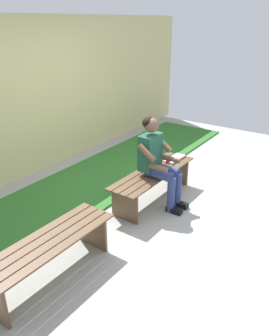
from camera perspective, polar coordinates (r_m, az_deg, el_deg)
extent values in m
cube|color=#9E9E99|center=(3.80, 8.33, -15.79)|extent=(10.00, 7.00, 0.04)
cube|color=#2D6B28|center=(4.87, -14.17, -6.07)|extent=(9.00, 1.42, 0.03)
cube|color=#D1C684|center=(5.58, -19.92, 10.80)|extent=(9.50, 0.24, 2.50)
cube|color=brown|center=(4.79, 1.52, -0.24)|extent=(1.60, 0.13, 0.02)
cube|color=brown|center=(4.73, 2.69, -0.58)|extent=(1.60, 0.13, 0.02)
cube|color=brown|center=(4.67, 3.89, -0.93)|extent=(1.60, 0.13, 0.02)
cube|color=brown|center=(4.62, 5.12, -1.29)|extent=(1.60, 0.13, 0.02)
cube|color=brown|center=(5.33, 7.19, -0.37)|extent=(0.04, 0.41, 0.42)
cube|color=brown|center=(4.31, -1.71, -6.50)|extent=(0.04, 0.41, 0.42)
cube|color=brown|center=(3.53, -16.71, -11.14)|extent=(1.51, 0.13, 0.02)
cube|color=brown|center=(3.45, -15.47, -11.87)|extent=(1.51, 0.13, 0.02)
cube|color=brown|center=(3.37, -14.16, -12.64)|extent=(1.51, 0.13, 0.02)
cube|color=brown|center=(3.30, -12.79, -13.43)|extent=(1.51, 0.13, 0.02)
cube|color=brown|center=(3.88, -7.25, -10.57)|extent=(0.04, 0.41, 0.42)
cube|color=#1E513D|center=(4.53, 2.72, 2.80)|extent=(0.34, 0.20, 0.50)
sphere|color=brown|center=(4.40, 2.93, 7.39)|extent=(0.20, 0.20, 0.20)
ellipsoid|color=black|center=(4.41, 2.60, 7.83)|extent=(0.20, 0.19, 0.15)
cylinder|color=navy|center=(4.60, 5.36, -0.29)|extent=(0.13, 0.40, 0.13)
cylinder|color=navy|center=(4.46, 4.21, -1.08)|extent=(0.13, 0.40, 0.13)
cylinder|color=navy|center=(4.63, 7.39, -3.73)|extent=(0.11, 0.11, 0.51)
cube|color=black|center=(4.71, 7.90, -6.27)|extent=(0.10, 0.22, 0.07)
cylinder|color=navy|center=(4.49, 6.31, -4.62)|extent=(0.11, 0.11, 0.51)
cube|color=black|center=(4.58, 6.85, -7.22)|extent=(0.10, 0.22, 0.07)
cylinder|color=brown|center=(4.63, 4.97, 4.17)|extent=(0.08, 0.28, 0.23)
cylinder|color=brown|center=(4.60, 6.41, 1.56)|extent=(0.07, 0.26, 0.07)
cylinder|color=brown|center=(4.30, 2.14, 2.61)|extent=(0.08, 0.28, 0.23)
cylinder|color=brown|center=(4.32, 4.12, 0.06)|extent=(0.07, 0.26, 0.07)
sphere|color=red|center=(5.00, 5.77, 1.28)|extent=(0.07, 0.07, 0.07)
cube|color=white|center=(5.23, 7.52, 1.99)|extent=(0.20, 0.15, 0.02)
cube|color=white|center=(5.06, 6.40, 1.28)|extent=(0.20, 0.15, 0.02)
cube|color=red|center=(5.15, 6.96, 1.54)|extent=(0.41, 0.16, 0.01)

